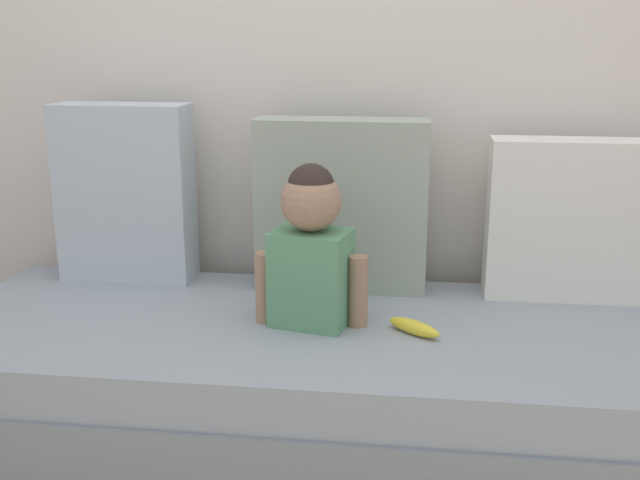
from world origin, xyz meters
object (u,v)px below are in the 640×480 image
(throw_pillow_right, at_px, (574,220))
(banana, at_px, (414,327))
(toddler, at_px, (311,245))
(throw_pillow_center, at_px, (342,205))
(couch, at_px, (329,384))
(throw_pillow_left, at_px, (126,193))

(throw_pillow_right, xyz_separation_m, banana, (-0.48, -0.39, -0.23))
(throw_pillow_right, relative_size, toddler, 1.14)
(throw_pillow_right, bearing_deg, banana, -141.30)
(toddler, height_order, banana, toddler)
(throw_pillow_center, bearing_deg, banana, -57.65)
(couch, distance_m, throw_pillow_right, 0.91)
(throw_pillow_center, bearing_deg, throw_pillow_right, 0.00)
(toddler, bearing_deg, throw_pillow_left, 153.43)
(couch, distance_m, throw_pillow_center, 0.58)
(throw_pillow_left, relative_size, throw_pillow_center, 1.07)
(toddler, xyz_separation_m, banana, (0.30, -0.05, -0.21))
(throw_pillow_center, distance_m, banana, 0.52)
(couch, distance_m, toddler, 0.42)
(couch, height_order, toddler, toddler)
(couch, xyz_separation_m, throw_pillow_left, (-0.73, 0.34, 0.48))
(throw_pillow_left, xyz_separation_m, banana, (0.97, -0.39, -0.28))
(couch, bearing_deg, toddler, 175.84)
(toddler, relative_size, banana, 2.74)
(throw_pillow_left, height_order, toddler, throw_pillow_left)
(toddler, bearing_deg, banana, -9.26)
(throw_pillow_center, distance_m, toddler, 0.34)
(couch, bearing_deg, throw_pillow_left, 154.82)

